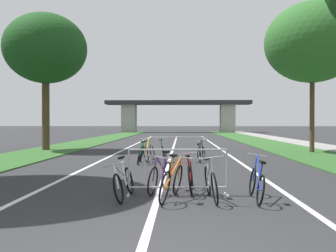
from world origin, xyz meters
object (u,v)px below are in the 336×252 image
Objects in this scene: bicycle_black_4 at (201,153)px; bicycle_green_6 at (141,154)px; tree_left_oak_mid at (46,49)px; crowd_barrier_nearest at (178,172)px; bicycle_blue_3 at (257,183)px; bicycle_teal_9 at (163,152)px; bicycle_red_8 at (190,176)px; bicycle_yellow_0 at (149,152)px; bicycle_purple_5 at (160,176)px; bicycle_white_2 at (124,182)px; crowd_barrier_second at (179,150)px; bicycle_orange_7 at (172,182)px; bicycle_silver_1 at (211,182)px; tree_right_cypress_far at (312,43)px.

bicycle_black_4 is 2.60m from bicycle_green_6.
tree_left_oak_mid is 3.48× the size of crowd_barrier_nearest.
bicycle_blue_3 is at bearing -70.91° from bicycle_black_4.
bicycle_green_6 is at bearing -143.00° from bicycle_teal_9.
bicycle_blue_3 is at bearing -30.31° from bicycle_red_8.
tree_left_oak_mid is 4.50× the size of bicycle_yellow_0.
bicycle_teal_9 reaches higher than bicycle_purple_5.
bicycle_white_2 is 0.99× the size of bicycle_red_8.
tree_left_oak_mid is 3.47× the size of crowd_barrier_second.
bicycle_red_8 is (8.08, -12.44, -5.52)m from tree_left_oak_mid.
bicycle_purple_5 is 6.67m from bicycle_teal_9.
bicycle_orange_7 reaches higher than bicycle_white_2.
bicycle_orange_7 is at bearing -3.46° from bicycle_silver_1.
bicycle_yellow_0 is 7.04m from bicycle_red_8.
bicycle_green_6 is at bearing 117.82° from bicycle_blue_3.
crowd_barrier_nearest reaches higher than bicycle_orange_7.
tree_left_oak_mid is at bearing 160.53° from bicycle_black_4.
crowd_barrier_second is 1.33× the size of bicycle_green_6.
bicycle_orange_7 is at bearing -90.56° from bicycle_teal_9.
bicycle_yellow_0 is at bearing -168.40° from bicycle_black_4.
crowd_barrier_nearest reaches higher than bicycle_red_8.
bicycle_black_4 is (0.22, 7.66, -0.03)m from bicycle_silver_1.
tree_right_cypress_far reaches higher than bicycle_orange_7.
bicycle_purple_5 is (-1.34, -6.73, 0.03)m from bicycle_black_4.
bicycle_orange_7 is (-7.20, -12.18, -5.52)m from tree_right_cypress_far.
bicycle_purple_5 is 1.02× the size of bicycle_red_8.
bicycle_purple_5 is at bearing 121.00° from bicycle_orange_7.
crowd_barrier_nearest is at bearing -89.33° from bicycle_teal_9.
tree_right_cypress_far is 3.52× the size of crowd_barrier_nearest.
bicycle_silver_1 is (1.99, -7.73, 0.00)m from bicycle_yellow_0.
bicycle_teal_9 is at bearing -73.77° from bicycle_purple_5.
crowd_barrier_second is 1.33× the size of bicycle_purple_5.
bicycle_blue_3 is 0.96× the size of bicycle_orange_7.
bicycle_teal_9 reaches higher than bicycle_yellow_0.
bicycle_teal_9 reaches higher than bicycle_white_2.
tree_right_cypress_far reaches higher than tree_left_oak_mid.
bicycle_red_8 is at bearing 149.54° from bicycle_blue_3.
bicycle_silver_1 is at bearing -66.44° from bicycle_yellow_0.
bicycle_silver_1 reaches higher than bicycle_purple_5.
tree_left_oak_mid is at bearing 148.47° from bicycle_yellow_0.
bicycle_orange_7 is (-1.04, -7.66, 0.04)m from bicycle_black_4.
bicycle_blue_3 is at bearing 12.49° from bicycle_orange_7.
bicycle_teal_9 is at bearing -83.49° from bicycle_silver_1.
bicycle_yellow_0 is at bearing -40.67° from tree_left_oak_mid.
bicycle_red_8 is (0.41, 0.88, -0.01)m from bicycle_orange_7.
bicycle_teal_9 is at bearing -4.15° from bicycle_yellow_0.
crowd_barrier_nearest is at bearing -89.74° from crowd_barrier_second.
bicycle_white_2 is at bearing -79.93° from bicycle_yellow_0.
tree_right_cypress_far reaches higher than bicycle_green_6.
bicycle_orange_7 is 0.97m from bicycle_red_8.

